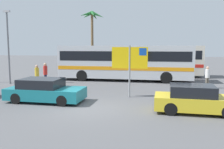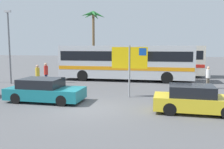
% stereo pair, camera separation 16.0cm
% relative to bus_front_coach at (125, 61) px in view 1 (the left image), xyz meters
% --- Properties ---
extents(ground, '(120.00, 120.00, 0.00)m').
position_rel_bus_front_coach_xyz_m(ground, '(-0.53, -10.08, -1.78)').
color(ground, '#565659').
extents(bus_front_coach, '(11.93, 2.45, 3.17)m').
position_rel_bus_front_coach_xyz_m(bus_front_coach, '(0.00, 0.00, 0.00)').
color(bus_front_coach, silver).
rests_on(bus_front_coach, ground).
extents(bus_rear_coach, '(11.93, 2.45, 3.17)m').
position_rel_bus_front_coach_xyz_m(bus_rear_coach, '(1.41, 3.69, 0.00)').
color(bus_rear_coach, silver).
rests_on(bus_rear_coach, ground).
extents(ferry_sign, '(2.20, 0.11, 3.20)m').
position_rel_bus_front_coach_xyz_m(ferry_sign, '(1.28, -7.08, 0.54)').
color(ferry_sign, gray).
rests_on(ferry_sign, ground).
extents(car_yellow, '(4.01, 1.80, 1.32)m').
position_rel_bus_front_coach_xyz_m(car_yellow, '(4.72, -9.99, -1.15)').
color(car_yellow, yellow).
rests_on(car_yellow, ground).
extents(car_teal, '(4.38, 1.96, 1.32)m').
position_rel_bus_front_coach_xyz_m(car_teal, '(-3.40, -9.15, -1.15)').
color(car_teal, '#19757F').
rests_on(car_teal, ground).
extents(pedestrian_by_bus, '(0.32, 0.32, 1.82)m').
position_rel_bus_front_coach_xyz_m(pedestrian_by_bus, '(-5.83, -3.96, -0.70)').
color(pedestrian_by_bus, '#1E2347').
rests_on(pedestrian_by_bus, ground).
extents(pedestrian_near_sign, '(0.32, 0.32, 1.65)m').
position_rel_bus_front_coach_xyz_m(pedestrian_near_sign, '(6.61, -2.97, -0.81)').
color(pedestrian_near_sign, '#706656').
rests_on(pedestrian_near_sign, ground).
extents(pedestrian_crossing_lot, '(0.32, 0.32, 1.71)m').
position_rel_bus_front_coach_xyz_m(pedestrian_crossing_lot, '(-6.24, -4.57, -0.78)').
color(pedestrian_crossing_lot, '#706656').
rests_on(pedestrian_crossing_lot, ground).
extents(lamp_post_right_side, '(0.56, 0.20, 6.03)m').
position_rel_bus_front_coach_xyz_m(lamp_post_right_side, '(-9.20, -3.62, 1.55)').
color(lamp_post_right_side, slate).
rests_on(lamp_post_right_side, ground).
extents(palm_tree_seaside, '(3.22, 3.24, 7.54)m').
position_rel_bus_front_coach_xyz_m(palm_tree_seaside, '(-5.31, 8.49, 4.18)').
color(palm_tree_seaside, brown).
rests_on(palm_tree_seaside, ground).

